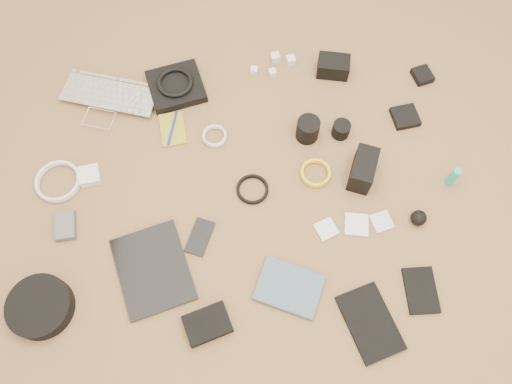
{
  "coord_description": "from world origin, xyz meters",
  "views": [
    {
      "loc": [
        0.03,
        -0.7,
        1.54
      ],
      "look_at": [
        0.06,
        -0.02,
        0.02
      ],
      "focal_mm": 35.0,
      "sensor_mm": 36.0,
      "label": 1
    }
  ],
  "objects_px": {
    "headphone_case": "(40,307)",
    "phone": "(200,237)",
    "tablet": "(153,269)",
    "paperback": "(282,310)",
    "laptop": "(106,106)",
    "dslr_camera": "(333,66)"
  },
  "relations": [
    {
      "from": "headphone_case",
      "to": "phone",
      "type": "bearing_deg",
      "value": 23.6
    },
    {
      "from": "tablet",
      "to": "paperback",
      "type": "distance_m",
      "value": 0.42
    },
    {
      "from": "laptop",
      "to": "dslr_camera",
      "type": "xyz_separation_m",
      "value": [
        0.84,
        0.12,
        0.02
      ]
    },
    {
      "from": "laptop",
      "to": "tablet",
      "type": "relative_size",
      "value": 1.26
    },
    {
      "from": "laptop",
      "to": "phone",
      "type": "height_order",
      "value": "laptop"
    },
    {
      "from": "phone",
      "to": "headphone_case",
      "type": "xyz_separation_m",
      "value": [
        -0.48,
        -0.21,
        0.02
      ]
    },
    {
      "from": "tablet",
      "to": "laptop",
      "type": "bearing_deg",
      "value": 89.8
    },
    {
      "from": "laptop",
      "to": "phone",
      "type": "bearing_deg",
      "value": -41.02
    },
    {
      "from": "laptop",
      "to": "paperback",
      "type": "xyz_separation_m",
      "value": [
        0.59,
        -0.76,
        -0.0
      ]
    },
    {
      "from": "phone",
      "to": "laptop",
      "type": "bearing_deg",
      "value": 144.13
    },
    {
      "from": "laptop",
      "to": "paperback",
      "type": "relative_size",
      "value": 1.8
    },
    {
      "from": "dslr_camera",
      "to": "paperback",
      "type": "relative_size",
      "value": 0.6
    },
    {
      "from": "tablet",
      "to": "paperback",
      "type": "xyz_separation_m",
      "value": [
        0.4,
        -0.15,
        0.0
      ]
    },
    {
      "from": "headphone_case",
      "to": "laptop",
      "type": "bearing_deg",
      "value": 79.32
    },
    {
      "from": "headphone_case",
      "to": "tablet",
      "type": "bearing_deg",
      "value": 18.04
    },
    {
      "from": "headphone_case",
      "to": "paperback",
      "type": "distance_m",
      "value": 0.73
    },
    {
      "from": "dslr_camera",
      "to": "phone",
      "type": "height_order",
      "value": "dslr_camera"
    },
    {
      "from": "dslr_camera",
      "to": "paperback",
      "type": "bearing_deg",
      "value": -95.63
    },
    {
      "from": "phone",
      "to": "headphone_case",
      "type": "relative_size",
      "value": 0.63
    },
    {
      "from": "laptop",
      "to": "dslr_camera",
      "type": "bearing_deg",
      "value": 23.82
    },
    {
      "from": "tablet",
      "to": "headphone_case",
      "type": "distance_m",
      "value": 0.35
    },
    {
      "from": "phone",
      "to": "paperback",
      "type": "relative_size",
      "value": 0.63
    }
  ]
}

